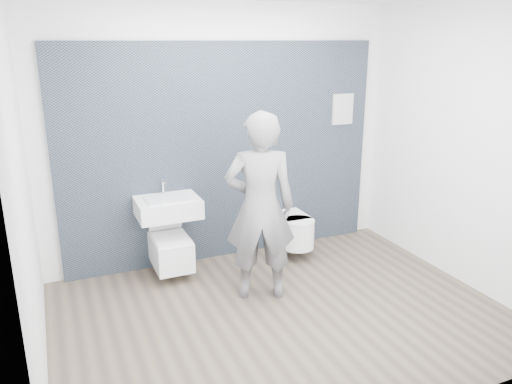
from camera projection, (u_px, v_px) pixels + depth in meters
name	position (u px, v px, depth m)	size (l,w,h in m)	color
ground	(282.00, 314.00, 4.58)	(4.00, 4.00, 0.00)	brown
room_shell	(285.00, 125.00, 4.07)	(4.00, 4.00, 4.00)	white
tile_wall	(227.00, 253.00, 5.87)	(3.60, 0.06, 2.40)	black
washbasin	(168.00, 207.00, 5.13)	(0.64, 0.48, 0.48)	white
toilet_square	(171.00, 250.00, 5.24)	(0.37, 0.54, 0.68)	white
toilet_rounded	(293.00, 230.00, 5.74)	(0.37, 0.62, 0.34)	white
info_placard	(336.00, 236.00, 6.38)	(0.27, 0.03, 0.36)	white
visitor	(260.00, 207.00, 4.66)	(0.66, 0.43, 1.82)	slate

